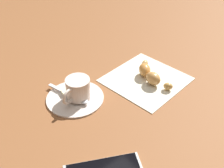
{
  "coord_description": "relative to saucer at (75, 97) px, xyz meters",
  "views": [
    {
      "loc": [
        0.36,
        0.46,
        0.47
      ],
      "look_at": [
        -0.02,
        0.01,
        0.02
      ],
      "focal_mm": 45.59,
      "sensor_mm": 36.0,
      "label": 1
    }
  ],
  "objects": [
    {
      "name": "croissant",
      "position": [
        -0.2,
        0.06,
        0.02
      ],
      "size": [
        0.07,
        0.14,
        0.03
      ],
      "color": "tan",
      "rests_on": "napkin"
    },
    {
      "name": "saucer",
      "position": [
        0.0,
        0.0,
        0.0
      ],
      "size": [
        0.14,
        0.14,
        0.01
      ],
      "primitive_type": "cylinder",
      "color": "silver",
      "rests_on": "ground"
    },
    {
      "name": "espresso_cup",
      "position": [
        -0.0,
        0.01,
        0.03
      ],
      "size": [
        0.09,
        0.06,
        0.05
      ],
      "color": "silver",
      "rests_on": "saucer"
    },
    {
      "name": "ground_plane",
      "position": [
        -0.08,
        0.02,
        -0.0
      ],
      "size": [
        1.8,
        1.8,
        0.0
      ],
      "primitive_type": "plane",
      "color": "brown"
    },
    {
      "name": "sugar_packet",
      "position": [
        -0.01,
        -0.02,
        0.01
      ],
      "size": [
        0.07,
        0.03,
        0.01
      ],
      "primitive_type": "cube",
      "rotation": [
        0.0,
        0.0,
        6.12
      ],
      "color": "beige",
      "rests_on": "saucer"
    },
    {
      "name": "napkin",
      "position": [
        -0.19,
        0.06,
        -0.0
      ],
      "size": [
        0.22,
        0.21,
        0.0
      ],
      "primitive_type": "cube",
      "rotation": [
        0.0,
        0.0,
        0.11
      ],
      "color": "silver",
      "rests_on": "ground"
    },
    {
      "name": "teaspoon",
      "position": [
        0.0,
        0.0,
        0.01
      ],
      "size": [
        0.05,
        0.13,
        0.01
      ],
      "color": "silver",
      "rests_on": "saucer"
    }
  ]
}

